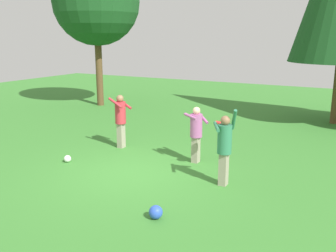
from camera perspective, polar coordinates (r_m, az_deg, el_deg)
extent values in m
plane|color=#387A2D|center=(9.93, -5.28, -7.14)|extent=(40.00, 40.00, 0.00)
cube|color=gray|center=(9.09, 8.49, -6.54)|extent=(0.19, 0.22, 0.80)
cylinder|color=#2D7551|center=(8.86, 8.66, -2.00)|extent=(0.34, 0.34, 0.70)
sphere|color=#8C6647|center=(8.76, 8.77, 0.84)|extent=(0.23, 0.23, 0.23)
cylinder|color=#2D7551|center=(8.76, 7.44, -0.11)|extent=(0.36, 0.56, 0.13)
cylinder|color=#2D7551|center=(8.78, 10.06, 0.96)|extent=(0.25, 0.37, 0.54)
cube|color=gray|center=(10.61, 4.27, -3.62)|extent=(0.19, 0.22, 0.75)
cylinder|color=#A85693|center=(10.42, 4.34, 0.07)|extent=(0.34, 0.34, 0.65)
sphere|color=beige|center=(10.33, 4.38, 2.35)|extent=(0.21, 0.21, 0.21)
cylinder|color=#A85693|center=(10.49, 5.25, 1.37)|extent=(0.50, 0.33, 0.32)
cylinder|color=#A85693|center=(10.24, 3.46, 1.47)|extent=(0.52, 0.35, 0.12)
cube|color=gray|center=(12.06, -7.19, -1.44)|extent=(0.19, 0.22, 0.80)
cylinder|color=#B72D38|center=(11.89, -7.29, 2.05)|extent=(0.34, 0.34, 0.70)
sphere|color=#8C6647|center=(11.81, -7.36, 4.19)|extent=(0.23, 0.23, 0.23)
cylinder|color=#B72D38|center=(11.98, -6.63, 3.37)|extent=(0.58, 0.19, 0.30)
cylinder|color=#B72D38|center=(11.69, -8.06, 3.52)|extent=(0.58, 0.19, 0.30)
cylinder|color=red|center=(9.56, 8.02, 0.47)|extent=(0.36, 0.36, 0.09)
sphere|color=blue|center=(7.52, -1.89, -13.04)|extent=(0.28, 0.28, 0.28)
sphere|color=white|center=(11.04, -15.13, -4.86)|extent=(0.20, 0.20, 0.20)
cylinder|color=brown|center=(19.54, -10.50, 8.76)|extent=(0.34, 0.34, 3.87)
sphere|color=#19471E|center=(19.55, -10.93, 18.18)|extent=(4.26, 4.26, 4.26)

